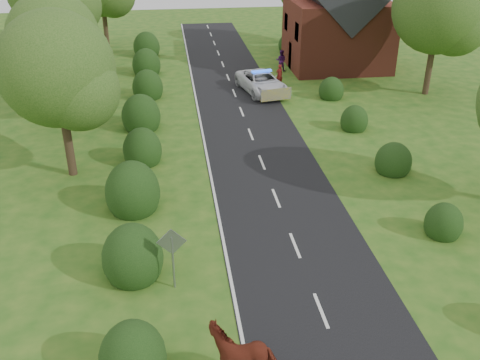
{
  "coord_description": "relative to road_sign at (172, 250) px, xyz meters",
  "views": [
    {
      "loc": [
        -4.73,
        -13.83,
        12.61
      ],
      "look_at": [
        -1.8,
        7.67,
        1.3
      ],
      "focal_mm": 40.0,
      "sensor_mm": 36.0,
      "label": 1
    }
  ],
  "objects": [
    {
      "name": "hedgerow_left",
      "position": [
        -1.51,
        9.69,
        -0.91
      ],
      "size": [
        2.75,
        50.41,
        3.0
      ],
      "color": "#173410",
      "rests_on": "ground"
    },
    {
      "name": "pedestrian_red",
      "position": [
        8.71,
        23.56,
        -0.85
      ],
      "size": [
        0.69,
        0.58,
        1.62
      ],
      "primitive_type": "imported",
      "rotation": [
        0.0,
        0.0,
        3.52
      ],
      "color": "maroon",
      "rests_on": "ground"
    },
    {
      "name": "road",
      "position": [
        5.0,
        13.0,
        -1.64
      ],
      "size": [
        6.0,
        70.0,
        0.02
      ],
      "primitive_type": "cube",
      "color": "black",
      "rests_on": "ground"
    },
    {
      "name": "tree_left_a",
      "position": [
        -4.75,
        9.86,
        3.69
      ],
      "size": [
        5.74,
        5.6,
        8.38
      ],
      "color": "#332316",
      "rests_on": "ground"
    },
    {
      "name": "road_markings",
      "position": [
        3.4,
        10.93,
        -1.63
      ],
      "size": [
        4.96,
        70.0,
        0.01
      ],
      "color": "white",
      "rests_on": "road"
    },
    {
      "name": "house",
      "position": [
        14.49,
        28.0,
        2.13
      ],
      "size": [
        8.0,
        7.4,
        9.17
      ],
      "color": "maroon",
      "rests_on": "ground"
    },
    {
      "name": "tree_right_b",
      "position": [
        19.29,
        19.84,
        4.28
      ],
      "size": [
        6.56,
        6.4,
        9.4
      ],
      "color": "#332316",
      "rests_on": "ground"
    },
    {
      "name": "hedgerow_right",
      "position": [
        11.6,
        9.21,
        -1.1
      ],
      "size": [
        2.1,
        45.78,
        2.1
      ],
      "color": "#173410",
      "rests_on": "ground"
    },
    {
      "name": "road_sign",
      "position": [
        0.0,
        0.0,
        0.0
      ],
      "size": [
        1.06,
        0.08,
        2.53
      ],
      "color": "gray",
      "rests_on": "ground"
    },
    {
      "name": "cow",
      "position": [
        1.91,
        -4.48,
        -0.82
      ],
      "size": [
        2.46,
        1.45,
        1.67
      ],
      "primitive_type": "imported",
      "rotation": [
        0.0,
        0.0,
        -1.66
      ],
      "color": "#581D12",
      "rests_on": "ground"
    },
    {
      "name": "tree_left_b",
      "position": [
        -6.25,
        17.86,
        3.39
      ],
      "size": [
        5.74,
        5.6,
        8.07
      ],
      "color": "#332316",
      "rests_on": "ground"
    },
    {
      "name": "ground",
      "position": [
        5.0,
        -2.0,
        -1.65
      ],
      "size": [
        120.0,
        120.0,
        0.0
      ],
      "primitive_type": "plane",
      "color": "#255B18"
    },
    {
      "name": "pedestrian_purple",
      "position": [
        9.62,
        27.38,
        -0.77
      ],
      "size": [
        1.04,
        0.93,
        1.76
      ],
      "primitive_type": "imported",
      "rotation": [
        0.0,
        0.0,
        2.78
      ],
      "color": "#461657",
      "rests_on": "ground"
    },
    {
      "name": "police_van",
      "position": [
        7.03,
        21.97,
        -0.89
      ],
      "size": [
        3.62,
        5.93,
        1.68
      ],
      "rotation": [
        0.0,
        0.0,
        0.21
      ],
      "color": "silver",
      "rests_on": "ground"
    }
  ]
}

